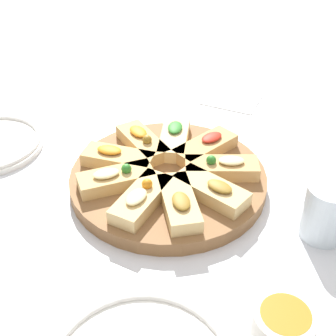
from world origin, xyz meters
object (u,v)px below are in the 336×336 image
at_px(water_glass, 326,213).
at_px(dipping_bowl, 284,322).
at_px(serving_board, 168,179).
at_px(napkin_stack, 231,98).

relative_size(water_glass, dipping_bowl, 1.14).
bearing_deg(dipping_bowl, water_glass, -91.65).
distance_m(serving_board, dipping_bowl, 0.31).
distance_m(water_glass, napkin_stack, 0.43).
bearing_deg(water_glass, napkin_stack, -51.78).
bearing_deg(serving_board, dipping_bowl, 142.79).
distance_m(serving_board, napkin_stack, 0.33).
xyz_separation_m(water_glass, napkin_stack, (0.26, -0.33, -0.04)).
relative_size(serving_board, water_glass, 3.72).
xyz_separation_m(serving_board, water_glass, (-0.25, 0.00, 0.03)).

